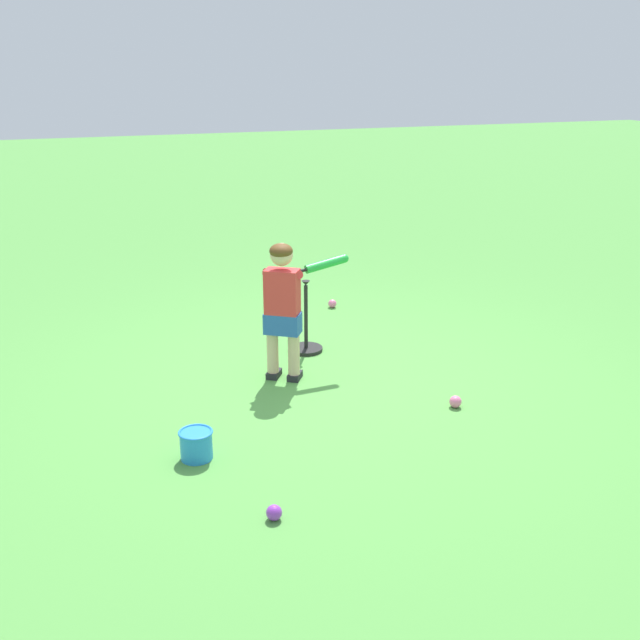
{
  "coord_description": "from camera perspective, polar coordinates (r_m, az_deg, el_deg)",
  "views": [
    {
      "loc": [
        5.03,
        -1.84,
        2.37
      ],
      "look_at": [
        -0.15,
        -0.02,
        0.45
      ],
      "focal_mm": 42.31,
      "sensor_mm": 36.0,
      "label": 1
    }
  ],
  "objects": [
    {
      "name": "ground_plane",
      "position": [
        5.85,
        0.67,
        -4.59
      ],
      "size": [
        40.0,
        40.0,
        0.0
      ],
      "primitive_type": "plane",
      "color": "#519942"
    },
    {
      "name": "child_batter",
      "position": [
        5.68,
        -2.67,
        1.65
      ],
      "size": [
        0.36,
        0.76,
        1.08
      ],
      "color": "#232328",
      "rests_on": "ground"
    },
    {
      "name": "play_ball_midfield",
      "position": [
        5.49,
        10.2,
        -6.09
      ],
      "size": [
        0.09,
        0.09,
        0.09
      ],
      "primitive_type": "sphere",
      "color": "pink",
      "rests_on": "ground"
    },
    {
      "name": "play_ball_far_right",
      "position": [
        7.51,
        0.94,
        1.25
      ],
      "size": [
        0.08,
        0.08,
        0.08
      ],
      "primitive_type": "sphere",
      "color": "pink",
      "rests_on": "ground"
    },
    {
      "name": "play_ball_by_bucket",
      "position": [
        4.2,
        -3.5,
        -14.34
      ],
      "size": [
        0.09,
        0.09,
        0.09
      ],
      "primitive_type": "sphere",
      "color": "purple",
      "rests_on": "ground"
    },
    {
      "name": "batting_tee",
      "position": [
        6.39,
        -1.06,
        -1.46
      ],
      "size": [
        0.28,
        0.28,
        0.62
      ],
      "color": "black",
      "rests_on": "ground"
    },
    {
      "name": "toy_bucket",
      "position": [
        4.8,
        -9.35,
        -9.24
      ],
      "size": [
        0.22,
        0.22,
        0.19
      ],
      "color": "#2884DB",
      "rests_on": "ground"
    }
  ]
}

